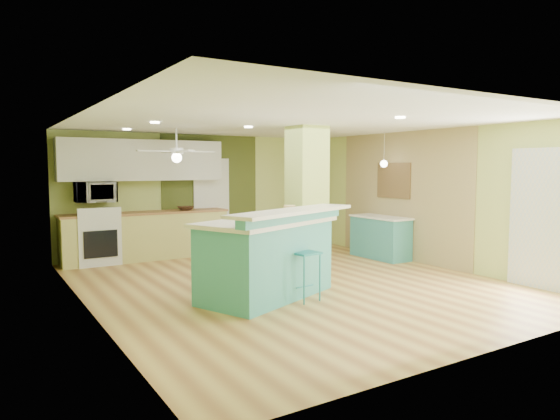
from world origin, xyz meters
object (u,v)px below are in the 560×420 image
object	(u,v)px
fruit_bowl	(186,208)
canister	(290,211)
peninsula	(267,256)
side_counter	(380,237)
bar_stool	(302,250)

from	to	relation	value
fruit_bowl	canister	world-z (taller)	canister
peninsula	side_counter	world-z (taller)	peninsula
peninsula	fruit_bowl	world-z (taller)	peninsula
fruit_bowl	canister	xyz separation A→B (m)	(0.32, -3.40, 0.19)
bar_stool	peninsula	bearing A→B (deg)	122.65
peninsula	side_counter	xyz separation A→B (m)	(3.43, 1.41, -0.16)
peninsula	side_counter	distance (m)	3.71
canister	bar_stool	bearing A→B (deg)	-108.14
peninsula	fruit_bowl	bearing A→B (deg)	64.09
bar_stool	fruit_bowl	size ratio (longest dim) A/B	3.09
bar_stool	fruit_bowl	bearing A→B (deg)	84.15
fruit_bowl	canister	bearing A→B (deg)	-84.67
bar_stool	side_counter	size ratio (longest dim) A/B	0.79
bar_stool	fruit_bowl	world-z (taller)	bar_stool
side_counter	fruit_bowl	world-z (taller)	fruit_bowl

